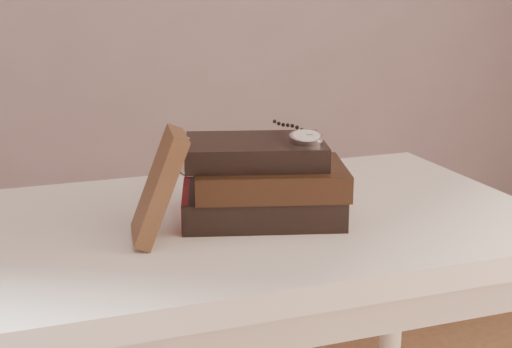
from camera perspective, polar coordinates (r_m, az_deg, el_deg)
name	(u,v)px	position (r m, az deg, el deg)	size (l,w,h in m)	color
table	(240,268)	(1.25, -1.27, -7.29)	(1.00, 0.60, 0.75)	white
book_stack	(263,182)	(1.20, 0.52, -0.65)	(0.30, 0.24, 0.13)	black
journal	(159,186)	(1.10, -7.53, -0.94)	(0.03, 0.11, 0.17)	#3D2617
pocket_watch	(305,137)	(1.17, 3.83, 2.88)	(0.07, 0.16, 0.02)	silver
eyeglasses	(206,162)	(1.27, -3.92, 0.92)	(0.14, 0.15, 0.05)	silver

